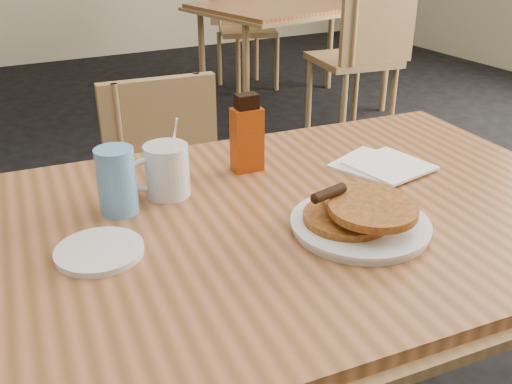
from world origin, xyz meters
TOP-DOWN VIEW (x-y plane):
  - main_table at (0.07, 0.05)m, footprint 1.40×1.01m
  - neighbor_table at (1.66, 2.62)m, footprint 1.45×1.11m
  - chair_main_far at (0.07, 0.79)m, footprint 0.41×0.41m
  - chair_neighbor_far at (1.64, 3.38)m, footprint 0.55×0.56m
  - chair_neighbor_near at (1.68, 1.87)m, footprint 0.52×0.52m
  - pancake_plate at (0.14, -0.07)m, footprint 0.26×0.26m
  - coffee_mug at (-0.13, 0.24)m, footprint 0.13×0.09m
  - syrup_bottle at (0.08, 0.28)m, footprint 0.07×0.05m
  - napkin_stack at (0.36, 0.14)m, footprint 0.22×0.23m
  - blue_tumbler at (-0.24, 0.21)m, footprint 0.09×0.09m
  - side_saucer at (-0.32, 0.07)m, footprint 0.18×0.18m

SIDE VIEW (x-z plane):
  - chair_main_far at x=0.07m, z-range 0.08..0.91m
  - chair_neighbor_far at x=1.64m, z-range 0.09..1.03m
  - chair_neighbor_near at x=1.68m, z-range 0.10..1.11m
  - neighbor_table at x=1.66m, z-range 0.33..1.08m
  - main_table at x=0.07m, z-range 0.34..1.09m
  - napkin_stack at x=0.36m, z-range 0.75..0.76m
  - side_saucer at x=-0.32m, z-range 0.75..0.76m
  - pancake_plate at x=0.14m, z-range 0.73..0.82m
  - coffee_mug at x=-0.13m, z-range 0.72..0.89m
  - blue_tumbler at x=-0.24m, z-range 0.75..0.88m
  - syrup_bottle at x=0.08m, z-range 0.74..0.92m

